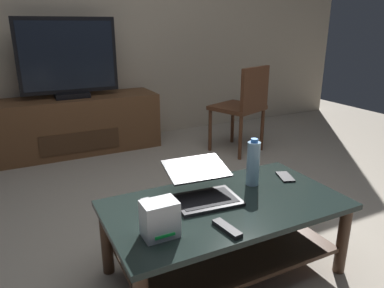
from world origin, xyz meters
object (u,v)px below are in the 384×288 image
Objects in this scene: media_cabinet at (75,125)px; television at (68,60)px; router_box at (160,219)px; tv_remote at (227,228)px; laptop at (202,187)px; soundbar_remote at (151,206)px; coffee_table at (225,225)px; cell_phone at (285,177)px; water_bottle_near at (253,163)px; dining_chair at (244,104)px.

television reaches higher than media_cabinet.
tv_remote is at bearing -19.05° from router_box.
tv_remote is at bearing -99.45° from laptop.
television is 2.47m from router_box.
laptop is 0.28m from soundbar_remote.
coffee_table is 0.22m from laptop.
cell_phone is (0.47, 0.11, 0.13)m from coffee_table.
water_bottle_near is at bearing -74.90° from television.
water_bottle_near is at bearing -75.04° from media_cabinet.
router_box is 0.30m from tv_remote.
laptop reaches higher than soundbar_remote.
coffee_table is at bearing -153.75° from water_bottle_near.
laptop is at bearing -159.65° from cell_phone.
coffee_table is 7.43× the size of tv_remote.
television is (0.00, -0.02, 0.65)m from media_cabinet.
coffee_table is 1.36× the size of dining_chair.
coffee_table is 7.50× the size of router_box.
laptop is 2.46× the size of router_box.
router_box is at bearing -162.62° from coffee_table.
television is at bearing 153.06° from dining_chair.
water_bottle_near is at bearing 35.14° from tv_remote.
television is at bearing 130.37° from cell_phone.
router_box is at bearing -144.58° from laptop.
coffee_table is 0.40m from soundbar_remote.
dining_chair is 5.45× the size of tv_remote.
router_box is (-0.40, -0.13, 0.20)m from coffee_table.
dining_chair reaches higher than tv_remote.
dining_chair reaches higher than router_box.
router_box reaches higher than tv_remote.
soundbar_remote is at bearing -90.27° from media_cabinet.
television is 1.74m from dining_chair.
laptop is at bearing 126.48° from coffee_table.
television is 2.29m from water_bottle_near.
water_bottle_near reaches higher than router_box.
router_box is (-0.06, -2.43, -0.44)m from television.
coffee_table is 1.29× the size of television.
cell_phone is at bearing 0.34° from laptop.
television reaches higher than soundbar_remote.
soundbar_remote is (-0.22, 0.34, 0.00)m from tv_remote.
coffee_table is at bearing 52.09° from tv_remote.
television is 5.76× the size of soundbar_remote.
media_cabinet is 6.28× the size of water_bottle_near.
television is 2.58m from tv_remote.
television reaches higher than dining_chair.
water_bottle_near reaches higher than laptop.
television is at bearing 88.60° from router_box.
media_cabinet is 10.40× the size of soundbar_remote.
cell_phone is at bearing 12.96° from coffee_table.
laptop reaches higher than cell_phone.
tv_remote and soundbar_remote have the same top height.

